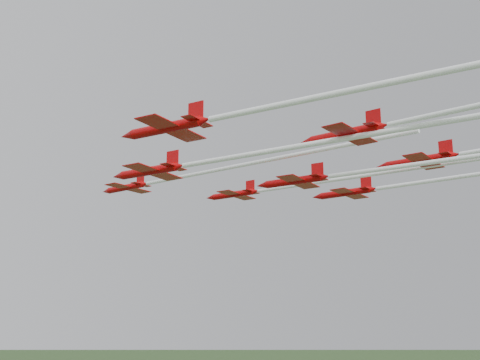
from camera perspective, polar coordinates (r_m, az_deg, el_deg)
jet_lead at (r=90.60m, az=-4.89°, el=0.44°), size 17.03×53.13×2.44m
jet_row2_left at (r=73.31m, az=-2.64°, el=1.85°), size 19.11×45.01×2.75m
jet_row2_right at (r=93.42m, az=7.26°, el=-0.22°), size 20.68×57.28×2.48m
jet_row3_left at (r=58.30m, az=6.73°, el=7.68°), size 26.62×62.95×2.84m
jet_row3_mid at (r=74.77m, az=17.91°, el=1.66°), size 25.25×63.32×2.52m
jet_row3_right at (r=96.42m, az=18.70°, el=0.09°), size 20.02×62.42×2.77m
jet_row4_left at (r=62.82m, az=17.51°, el=5.82°), size 13.65×43.39×2.50m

